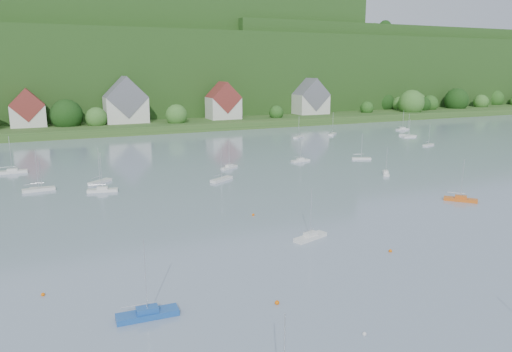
# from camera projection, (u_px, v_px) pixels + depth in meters

# --- Properties ---
(far_shore_strip) EXTENTS (600.00, 60.00, 3.00)m
(far_shore_strip) POSITION_uv_depth(u_px,v_px,m) (110.00, 124.00, 199.65)
(far_shore_strip) COLOR #2A501E
(far_shore_strip) RESTS_ON ground
(forested_ridge) EXTENTS (620.00, 181.22, 69.89)m
(forested_ridge) POSITION_uv_depth(u_px,v_px,m) (89.00, 70.00, 256.07)
(forested_ridge) COLOR #143A12
(forested_ridge) RESTS_ON ground
(village_building_1) EXTENTS (12.00, 9.36, 14.00)m
(village_building_1) POSITION_uv_depth(u_px,v_px,m) (28.00, 111.00, 176.20)
(village_building_1) COLOR beige
(village_building_1) RESTS_ON far_shore_strip
(village_building_2) EXTENTS (16.00, 11.44, 18.00)m
(village_building_2) POSITION_uv_depth(u_px,v_px,m) (126.00, 104.00, 189.09)
(village_building_2) COLOR beige
(village_building_2) RESTS_ON far_shore_strip
(village_building_3) EXTENTS (13.00, 10.40, 15.50)m
(village_building_3) POSITION_uv_depth(u_px,v_px,m) (223.00, 103.00, 203.61)
(village_building_3) COLOR beige
(village_building_3) RESTS_ON far_shore_strip
(village_building_4) EXTENTS (15.00, 10.40, 16.50)m
(village_building_4) POSITION_uv_depth(u_px,v_px,m) (311.00, 100.00, 225.27)
(village_building_4) COLOR beige
(village_building_4) RESTS_ON far_shore_strip
(near_sailboat_1) EXTENTS (6.14, 1.98, 8.19)m
(near_sailboat_1) POSITION_uv_depth(u_px,v_px,m) (147.00, 313.00, 47.72)
(near_sailboat_1) COLOR #1B4D9B
(near_sailboat_1) RESTS_ON ground
(near_sailboat_3) EXTENTS (5.79, 3.21, 7.54)m
(near_sailboat_3) POSITION_uv_depth(u_px,v_px,m) (310.00, 236.00, 69.58)
(near_sailboat_3) COLOR silver
(near_sailboat_3) RESTS_ON ground
(near_sailboat_5) EXTENTS (5.12, 5.38, 7.84)m
(near_sailboat_5) POSITION_uv_depth(u_px,v_px,m) (461.00, 199.00, 89.40)
(near_sailboat_5) COLOR #CB5A18
(near_sailboat_5) RESTS_ON ground
(mooring_buoy_0) EXTENTS (0.50, 0.50, 0.50)m
(mooring_buoy_0) POSITION_uv_depth(u_px,v_px,m) (277.00, 304.00, 50.55)
(mooring_buoy_0) COLOR #E86104
(mooring_buoy_0) RESTS_ON ground
(mooring_buoy_1) EXTENTS (0.40, 0.40, 0.40)m
(mooring_buoy_1) POSITION_uv_depth(u_px,v_px,m) (364.00, 335.00, 44.65)
(mooring_buoy_1) COLOR silver
(mooring_buoy_1) RESTS_ON ground
(mooring_buoy_2) EXTENTS (0.47, 0.47, 0.47)m
(mooring_buoy_2) POSITION_uv_depth(u_px,v_px,m) (390.00, 252.00, 64.81)
(mooring_buoy_2) COLOR #E86104
(mooring_buoy_2) RESTS_ON ground
(mooring_buoy_3) EXTENTS (0.43, 0.43, 0.43)m
(mooring_buoy_3) POSITION_uv_depth(u_px,v_px,m) (253.00, 215.00, 80.79)
(mooring_buoy_3) COLOR #E86104
(mooring_buoy_3) RESTS_ON ground
(mooring_buoy_5) EXTENTS (0.42, 0.42, 0.42)m
(mooring_buoy_5) POSITION_uv_depth(u_px,v_px,m) (43.00, 296.00, 52.40)
(mooring_buoy_5) COLOR #E86104
(mooring_buoy_5) RESTS_ON ground
(far_sailboat_cluster) EXTENTS (196.53, 68.60, 8.71)m
(far_sailboat_cluster) POSITION_uv_depth(u_px,v_px,m) (202.00, 158.00, 129.65)
(far_sailboat_cluster) COLOR silver
(far_sailboat_cluster) RESTS_ON ground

